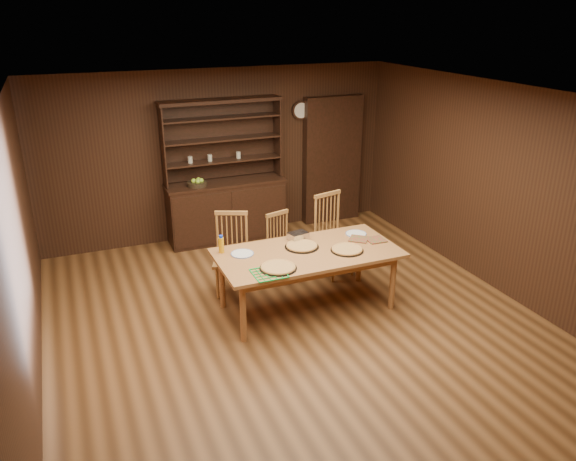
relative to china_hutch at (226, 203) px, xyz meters
name	(u,v)px	position (x,y,z in m)	size (l,w,h in m)	color
floor	(295,321)	(0.00, -2.75, -0.60)	(6.00, 6.00, 0.00)	brown
room_shell	(296,193)	(0.00, -2.75, 0.98)	(6.00, 6.00, 6.00)	silver
china_hutch	(226,203)	(0.00, 0.00, 0.00)	(1.84, 0.52, 2.17)	black
doorway	(332,160)	(1.90, 0.15, 0.45)	(1.00, 0.18, 2.10)	black
wall_clock	(301,110)	(1.35, 0.20, 1.30)	(0.30, 0.05, 0.30)	black
dining_table	(307,257)	(0.26, -2.51, 0.09)	(2.14, 1.07, 0.75)	#A46538
chair_left	(232,251)	(-0.44, -1.73, -0.03)	(0.56, 0.55, 1.06)	#A16837
chair_center	(281,244)	(0.29, -1.61, -0.11)	(0.46, 0.45, 0.92)	#A16837
chair_right	(331,232)	(0.97, -1.73, 0.01)	(0.56, 0.54, 1.13)	#A16837
pizza_left	(278,267)	(-0.23, -2.81, 0.17)	(0.41, 0.41, 0.04)	black
pizza_right	(347,249)	(0.70, -2.67, 0.17)	(0.39, 0.39, 0.04)	black
pizza_center	(302,246)	(0.25, -2.37, 0.17)	(0.41, 0.41, 0.04)	black
cooling_rack	(269,273)	(-0.37, -2.89, 0.16)	(0.34, 0.34, 0.02)	#0CA137
plate_left	(242,254)	(-0.48, -2.30, 0.16)	(0.27, 0.27, 0.02)	silver
plate_right	(356,234)	(1.04, -2.26, 0.16)	(0.26, 0.26, 0.02)	silver
foil_dish	(298,236)	(0.30, -2.14, 0.20)	(0.23, 0.17, 0.09)	silver
juice_bottle	(221,245)	(-0.68, -2.15, 0.26)	(0.06, 0.06, 0.22)	orange
pot_holder_a	(376,240)	(1.17, -2.52, 0.16)	(0.22, 0.22, 0.02)	#B41424
pot_holder_b	(359,239)	(0.99, -2.42, 0.16)	(0.22, 0.22, 0.02)	#B41424
fruit_bowl	(197,183)	(-0.45, -0.07, 0.39)	(0.30, 0.30, 0.12)	black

